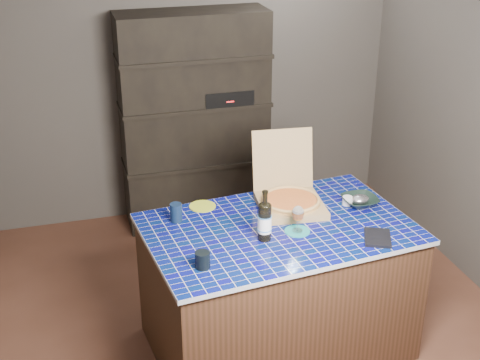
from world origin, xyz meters
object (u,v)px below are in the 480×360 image
object	(u,v)px
pizza_box	(290,198)
wine_glass	(298,214)
dvd_case	(378,238)
kitchen_island	(277,287)
bowl	(360,201)
mead_bottle	(265,221)

from	to	relation	value
pizza_box	wine_glass	xyz separation A→B (m)	(-0.07, -0.31, 0.06)
wine_glass	dvd_case	world-z (taller)	wine_glass
wine_glass	dvd_case	bearing A→B (deg)	-26.49
kitchen_island	pizza_box	xyz separation A→B (m)	(0.15, 0.23, 0.49)
wine_glass	bowl	size ratio (longest dim) A/B	0.74
mead_bottle	wine_glass	distance (m)	0.21
dvd_case	bowl	xyz separation A→B (m)	(0.09, 0.42, 0.02)
mead_bottle	dvd_case	world-z (taller)	mead_bottle
pizza_box	wine_glass	distance (m)	0.32
kitchen_island	mead_bottle	distance (m)	0.58
mead_bottle	wine_glass	bearing A→B (deg)	8.00
kitchen_island	dvd_case	size ratio (longest dim) A/B	8.03
pizza_box	kitchen_island	bearing A→B (deg)	-117.32
bowl	wine_glass	bearing A→B (deg)	-156.72
wine_glass	dvd_case	size ratio (longest dim) A/B	0.78
mead_bottle	pizza_box	bearing A→B (deg)	51.02
pizza_box	mead_bottle	distance (m)	0.45
kitchen_island	dvd_case	world-z (taller)	dvd_case
pizza_box	dvd_case	bearing A→B (deg)	-50.40
mead_bottle	dvd_case	xyz separation A→B (m)	(0.63, -0.18, -0.11)
mead_bottle	kitchen_island	bearing A→B (deg)	41.73
pizza_box	dvd_case	size ratio (longest dim) A/B	2.49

